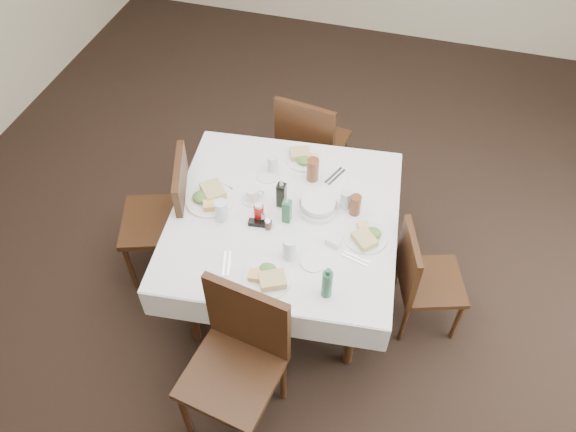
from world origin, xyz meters
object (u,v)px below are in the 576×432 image
at_px(chair_south, 239,353).
at_px(water_s, 289,248).
at_px(dining_table, 284,223).
at_px(water_w, 221,211).
at_px(coffee_mug, 253,195).
at_px(oil_cruet_green, 287,210).
at_px(green_bottle, 327,284).
at_px(chair_east, 420,276).
at_px(chair_west, 169,212).
at_px(chair_north, 310,141).
at_px(water_n, 273,164).
at_px(water_e, 346,199).
at_px(bread_basket, 318,206).
at_px(ketchup_bottle, 259,213).
at_px(oil_cruet_dark, 281,194).

height_order(chair_south, water_s, chair_south).
height_order(dining_table, water_w, water_w).
height_order(chair_south, coffee_mug, chair_south).
bearing_deg(dining_table, oil_cruet_green, -48.76).
bearing_deg(green_bottle, coffee_mug, 137.55).
height_order(chair_east, coffee_mug, coffee_mug).
distance_m(chair_west, water_w, 0.52).
bearing_deg(water_s, coffee_mug, 133.45).
bearing_deg(chair_south, chair_east, 44.31).
distance_m(chair_south, coffee_mug, 0.99).
relative_size(chair_north, water_w, 6.74).
relative_size(water_n, water_e, 1.00).
bearing_deg(coffee_mug, chair_north, 80.49).
bearing_deg(bread_basket, water_w, -156.89).
height_order(water_s, ketchup_bottle, water_s).
relative_size(oil_cruet_dark, green_bottle, 1.00).
bearing_deg(green_bottle, chair_east, 43.82).
bearing_deg(green_bottle, chair_west, 158.16).
xyz_separation_m(chair_north, coffee_mug, (-0.15, -0.88, 0.25)).
distance_m(bread_basket, coffee_mug, 0.42).
relative_size(water_e, oil_cruet_green, 0.61).
xyz_separation_m(water_n, bread_basket, (0.37, -0.25, -0.03)).
xyz_separation_m(oil_cruet_green, coffee_mug, (-0.25, 0.10, -0.05)).
relative_size(water_n, ketchup_bottle, 0.94).
distance_m(chair_west, oil_cruet_dark, 0.81).
distance_m(chair_east, water_e, 0.67).
bearing_deg(oil_cruet_dark, water_e, 14.17).
height_order(water_e, oil_cruet_green, oil_cruet_green).
relative_size(ketchup_bottle, green_bottle, 0.60).
xyz_separation_m(chair_north, chair_south, (0.08, -1.81, 0.03)).
bearing_deg(oil_cruet_green, water_n, 118.33).
xyz_separation_m(dining_table, chair_south, (0.00, -0.87, -0.10)).
distance_m(chair_east, water_s, 0.89).
bearing_deg(oil_cruet_dark, water_n, 117.37).
relative_size(chair_west, water_n, 7.76).
bearing_deg(chair_west, water_w, -14.43).
xyz_separation_m(water_n, ketchup_bottle, (0.05, -0.43, -0.00)).
relative_size(dining_table, bread_basket, 6.47).
xyz_separation_m(water_w, oil_cruet_dark, (0.32, 0.21, 0.02)).
xyz_separation_m(chair_east, water_e, (-0.54, 0.18, 0.35)).
bearing_deg(chair_west, chair_east, 0.37).
xyz_separation_m(chair_east, coffee_mug, (-1.11, 0.07, 0.33)).
bearing_deg(water_w, water_n, 70.11).
relative_size(water_n, oil_cruet_green, 0.61).
relative_size(water_s, green_bottle, 0.65).
bearing_deg(water_s, water_n, 114.81).
height_order(chair_north, oil_cruet_green, oil_cruet_green).
xyz_separation_m(water_n, oil_cruet_green, (0.21, -0.39, 0.03)).
bearing_deg(oil_cruet_green, water_w, -165.98).
height_order(chair_north, bread_basket, chair_north).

